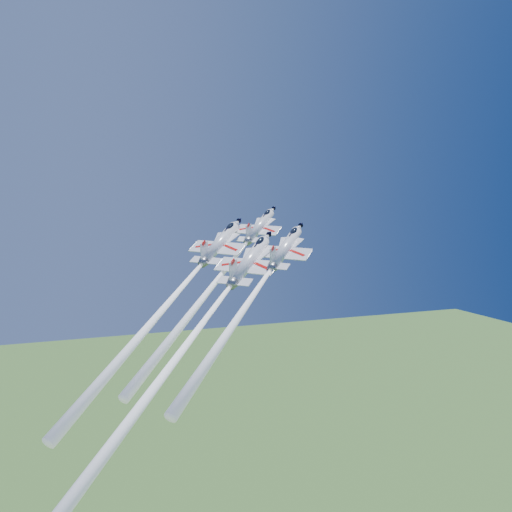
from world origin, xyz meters
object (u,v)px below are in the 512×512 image
object	(u,v)px
jet_lead	(219,277)
jet_right	(254,295)
jet_slot	(182,351)
jet_left	(172,298)

from	to	relation	value
jet_lead	jet_right	distance (m)	9.62
jet_lead	jet_slot	size ratio (longest dim) A/B	0.76
jet_lead	jet_left	world-z (taller)	jet_lead
jet_lead	jet_slot	xyz separation A→B (m)	(-10.05, -14.72, -8.19)
jet_lead	jet_left	xyz separation A→B (m)	(-8.60, -2.09, -2.80)
jet_slot	jet_right	bearing A→B (deg)	69.49
jet_lead	jet_left	bearing A→B (deg)	-120.74
jet_left	jet_right	world-z (taller)	jet_left
jet_left	jet_right	size ratio (longest dim) A/B	1.17
jet_left	jet_right	distance (m)	13.41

